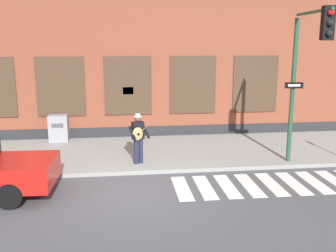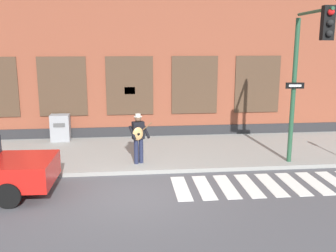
{
  "view_description": "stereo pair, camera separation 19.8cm",
  "coord_description": "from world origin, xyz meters",
  "views": [
    {
      "loc": [
        -0.3,
        -10.21,
        4.19
      ],
      "look_at": [
        1.16,
        1.92,
        1.5
      ],
      "focal_mm": 42.0,
      "sensor_mm": 36.0,
      "label": 1
    },
    {
      "loc": [
        -0.11,
        -10.23,
        4.19
      ],
      "look_at": [
        1.16,
        1.92,
        1.5
      ],
      "focal_mm": 42.0,
      "sensor_mm": 36.0,
      "label": 2
    }
  ],
  "objects": [
    {
      "name": "sidewalk",
      "position": [
        0.0,
        3.92,
        0.07
      ],
      "size": [
        28.0,
        4.59,
        0.13
      ],
      "color": "gray",
      "rests_on": "ground"
    },
    {
      "name": "building_backdrop",
      "position": [
        -0.0,
        8.21,
        4.65
      ],
      "size": [
        28.0,
        4.06,
        9.32
      ],
      "color": "brown",
      "rests_on": "ground"
    },
    {
      "name": "crosswalk",
      "position": [
        4.06,
        0.32,
        0.01
      ],
      "size": [
        5.78,
        1.9,
        0.01
      ],
      "color": "silver",
      "rests_on": "ground"
    },
    {
      "name": "ground_plane",
      "position": [
        0.0,
        0.0,
        0.0
      ],
      "size": [
        160.0,
        160.0,
        0.0
      ],
      "primitive_type": "plane",
      "color": "#4C4C51"
    },
    {
      "name": "traffic_light",
      "position": [
        5.22,
        1.08,
        3.54
      ],
      "size": [
        0.69,
        2.69,
        4.92
      ],
      "color": "#234C33",
      "rests_on": "sidewalk"
    },
    {
      "name": "utility_box",
      "position": [
        -2.86,
        5.76,
        0.67
      ],
      "size": [
        0.76,
        0.54,
        1.09
      ],
      "color": "gray",
      "rests_on": "sidewalk"
    },
    {
      "name": "busker",
      "position": [
        0.23,
        2.39,
        1.09
      ],
      "size": [
        0.78,
        0.67,
        1.69
      ],
      "color": "#1E233D",
      "rests_on": "sidewalk"
    }
  ]
}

